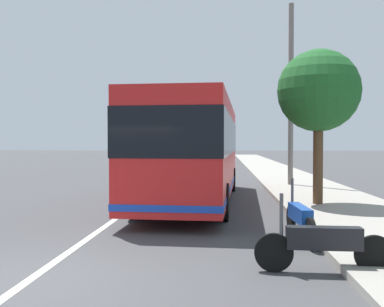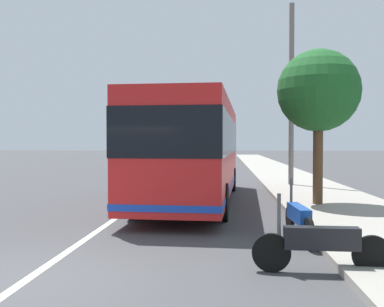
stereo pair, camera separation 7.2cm
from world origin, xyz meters
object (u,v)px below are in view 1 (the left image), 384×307
Objects in this scene: motorcycle_nearest_curb at (300,218)px; roadside_tree_mid_block at (319,92)px; coach_bus at (194,147)px; car_side_street at (188,154)px; utility_pole at (291,96)px; car_far_distant at (218,155)px; motorcycle_angled at (323,244)px; car_oncoming at (155,160)px.

motorcycle_nearest_curb is 0.46× the size of roadside_tree_mid_block.
car_side_street is at bearing 8.02° from coach_bus.
utility_pole reaches higher than coach_bus.
roadside_tree_mid_block is at bearing 11.56° from car_side_street.
motorcycle_angled is at bearing -178.99° from car_far_distant.
car_oncoming is 17.99m from car_far_distant.
motorcycle_nearest_curb is 0.27× the size of utility_pole.
car_side_street is 0.52× the size of utility_pole.
utility_pole is (13.30, -1.53, 3.76)m from motorcycle_angled.
motorcycle_angled is at bearing 174.97° from motorcycle_nearest_curb.
roadside_tree_mid_block reaches higher than car_far_distant.
motorcycle_nearest_curb is 25.27m from car_oncoming.
motorcycle_angled is 0.26× the size of utility_pole.
roadside_tree_mid_block is 0.59× the size of utility_pole.
car_side_street is (21.54, -0.77, -0.03)m from car_oncoming.
car_far_distant is at bearing 2.38° from coach_bus.
coach_bus reaches higher than motorcycle_nearest_curb.
car_side_street is 35.90m from utility_pole.
coach_bus is 2.67× the size of car_far_distant.
coach_bus is 4.49m from roadside_tree_mid_block.
car_far_distant reaches higher than car_side_street.
roadside_tree_mid_block is 6.38m from utility_pole.
roadside_tree_mid_block is (-19.71, -8.32, 2.96)m from car_oncoming.
car_oncoming is at bearing 12.12° from motorcycle_nearest_curb.
motorcycle_nearest_curb is (2.36, -0.05, 0.00)m from motorcycle_angled.
car_side_street is at bearing -81.37° from motorcycle_angled.
motorcycle_angled is 0.94× the size of motorcycle_nearest_curb.
coach_bus is 19.13m from car_oncoming.
car_side_street reaches higher than motorcycle_nearest_curb.
car_side_street is 1.05× the size of car_far_distant.
car_side_street is (40.13, 3.56, -1.25)m from coach_bus.
roadside_tree_mid_block is at bearing -100.11° from motorcycle_angled.
coach_bus is at bearing -70.90° from motorcycle_angled.
car_far_distant is (41.67, 2.27, 0.20)m from motorcycle_nearest_curb.
coach_bus is 40.30m from car_side_street.
roadside_tree_mid_block reaches higher than motorcycle_angled.
car_side_street is (48.19, 6.14, 0.20)m from motorcycle_angled.
utility_pole reaches higher than motorcycle_nearest_curb.
utility_pole is (-30.73, -3.75, 3.55)m from car_far_distant.
roadside_tree_mid_block reaches higher than motorcycle_nearest_curb.
coach_bus is at bearing 177.56° from car_far_distant.
motorcycle_angled is 2.36m from motorcycle_nearest_curb.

